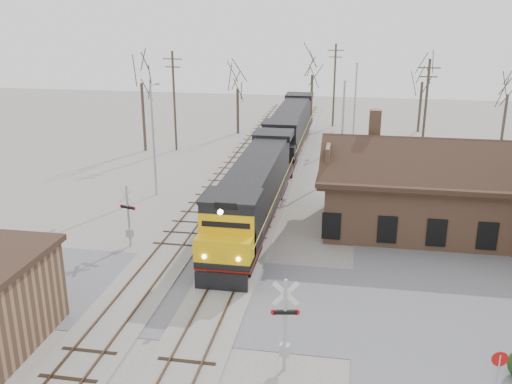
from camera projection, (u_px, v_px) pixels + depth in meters
ground at (219, 297)px, 30.30m from camera, size 140.00×140.00×0.00m
road at (219, 297)px, 30.29m from camera, size 60.00×9.00×0.03m
track_main at (264, 203)px, 44.30m from camera, size 3.40×90.00×0.24m
track_siding at (208, 200)px, 45.04m from camera, size 3.40×90.00×0.24m
depot at (431, 195)px, 38.80m from camera, size 15.20×9.31×7.90m
locomotive_lead at (254, 192)px, 39.27m from camera, size 3.13×20.99×4.66m
locomotive_trailing at (290, 129)px, 59.15m from camera, size 3.13×20.99×4.41m
crossbuck_near at (285, 329)px, 23.69m from camera, size 1.21×0.32×4.25m
crossbuck_far at (129, 218)px, 36.03m from camera, size 1.15×0.38×4.09m
do_not_enter_sign at (499, 367)px, 21.96m from camera, size 0.65×0.15×2.21m
streetlight_a at (154, 134)px, 45.01m from camera, size 0.25×2.04×8.94m
streetlight_b at (343, 123)px, 50.25m from camera, size 0.25×2.04×8.52m
streetlight_c at (355, 98)px, 62.44m from camera, size 0.25×2.04×8.81m
utility_pole_a at (174, 99)px, 58.99m from camera, size 2.00×0.24×10.28m
utility_pole_b at (334, 84)px, 70.61m from camera, size 2.00×0.24×10.19m
utility_pole_c at (425, 112)px, 52.68m from camera, size 2.00×0.24×10.10m
tree_a at (141, 72)px, 57.84m from camera, size 4.72×4.72×11.57m
tree_b at (237, 81)px, 66.41m from camera, size 3.57×3.57×8.73m
tree_c at (312, 67)px, 71.84m from camera, size 4.14×4.14×10.13m
tree_d at (423, 74)px, 67.14m from camera, size 3.99×3.99×9.78m
tree_e at (509, 86)px, 59.84m from camera, size 3.80×3.80×9.31m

